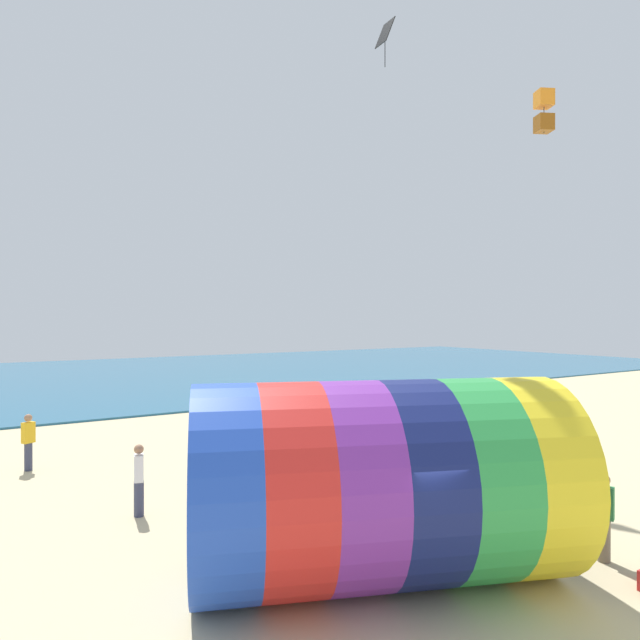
{
  "coord_description": "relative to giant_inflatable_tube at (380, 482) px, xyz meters",
  "views": [
    {
      "loc": [
        -7.16,
        -7.46,
        4.88
      ],
      "look_at": [
        -0.64,
        2.73,
        4.82
      ],
      "focal_mm": 32.0,
      "sensor_mm": 36.0,
      "label": 1
    }
  ],
  "objects": [
    {
      "name": "ground_plane",
      "position": [
        0.61,
        -0.72,
        -1.86
      ],
      "size": [
        120.0,
        120.0,
        0.0
      ],
      "primitive_type": "plane",
      "color": "#CCBA8C"
    },
    {
      "name": "sea",
      "position": [
        0.61,
        39.99,
        -1.81
      ],
      "size": [
        120.0,
        40.0,
        0.1
      ],
      "primitive_type": "cube",
      "color": "#236084",
      "rests_on": "ground"
    },
    {
      "name": "giant_inflatable_tube",
      "position": [
        0.0,
        0.0,
        0.0
      ],
      "size": [
        7.61,
        5.96,
        3.73
      ],
      "color": "blue",
      "rests_on": "ground"
    },
    {
      "name": "kite_handler",
      "position": [
        4.35,
        -1.68,
        -0.96
      ],
      "size": [
        0.35,
        0.42,
        1.75
      ],
      "color": "#726651",
      "rests_on": "ground"
    },
    {
      "name": "kite_black_diamond",
      "position": [
        7.88,
        9.56,
        14.33
      ],
      "size": [
        0.53,
        0.83,
        1.91
      ],
      "color": "black"
    },
    {
      "name": "kite_orange_box",
      "position": [
        10.43,
        4.12,
        10.08
      ],
      "size": [
        0.7,
        0.7,
        1.5
      ],
      "color": "orange"
    },
    {
      "name": "bystander_near_water",
      "position": [
        -4.61,
        12.07,
        -0.93
      ],
      "size": [
        0.42,
        0.36,
        1.8
      ],
      "color": "#383D56",
      "rests_on": "ground"
    },
    {
      "name": "bystander_mid_beach",
      "position": [
        -2.77,
        5.96,
        -0.96
      ],
      "size": [
        0.31,
        0.41,
        1.76
      ],
      "color": "#383D56",
      "rests_on": "ground"
    }
  ]
}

